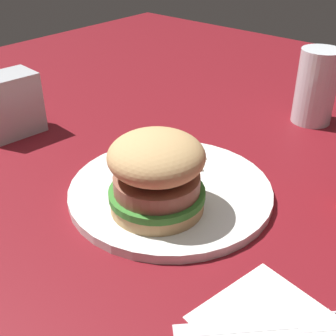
% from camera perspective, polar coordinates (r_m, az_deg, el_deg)
% --- Properties ---
extents(ground_plane, '(1.60, 1.60, 0.00)m').
position_cam_1_polar(ground_plane, '(0.56, 1.60, -4.07)').
color(ground_plane, maroon).
extents(plate, '(0.26, 0.26, 0.01)m').
position_cam_1_polar(plate, '(0.56, -0.00, -3.15)').
color(plate, white).
rests_on(plate, ground_plane).
extents(sandwich, '(0.11, 0.11, 0.10)m').
position_cam_1_polar(sandwich, '(0.50, -1.76, -0.50)').
color(sandwich, tan).
rests_on(sandwich, plate).
extents(fries_pile, '(0.11, 0.09, 0.01)m').
position_cam_1_polar(fries_pile, '(0.60, 1.56, 0.10)').
color(fries_pile, gold).
rests_on(fries_pile, plate).
extents(napkin, '(0.13, 0.13, 0.00)m').
position_cam_1_polar(napkin, '(0.43, 13.02, -19.04)').
color(napkin, white).
rests_on(napkin, ground_plane).
extents(fork, '(0.14, 0.13, 0.00)m').
position_cam_1_polar(fork, '(0.42, 13.28, -18.79)').
color(fork, silver).
rests_on(fork, napkin).
extents(drink_glass, '(0.07, 0.07, 0.12)m').
position_cam_1_polar(drink_glass, '(0.78, 18.50, 9.55)').
color(drink_glass, silver).
rests_on(drink_glass, ground_plane).
extents(napkin_dispenser, '(0.10, 0.07, 0.10)m').
position_cam_1_polar(napkin_dispenser, '(0.75, -19.82, 7.67)').
color(napkin_dispenser, '#B7BABF').
rests_on(napkin_dispenser, ground_plane).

